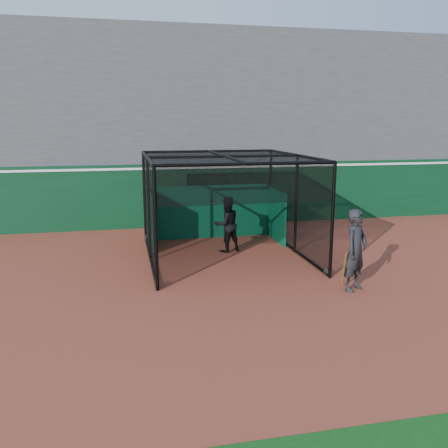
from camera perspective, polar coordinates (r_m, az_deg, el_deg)
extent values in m
plane|color=brown|center=(11.21, -1.56, -9.30)|extent=(120.00, 120.00, 0.00)
cube|color=#09341A|center=(19.07, -6.34, 3.46)|extent=(50.00, 0.45, 2.50)
cube|color=white|center=(18.94, -6.41, 6.76)|extent=(50.00, 0.50, 0.08)
cube|color=#4C4C4F|center=(22.72, -7.54, 11.46)|extent=(50.00, 7.85, 7.75)
cube|color=#4C4C4F|center=(26.47, -8.50, 21.24)|extent=(50.00, 0.30, 1.20)
cube|color=#074B2E|center=(17.06, -1.71, 1.49)|extent=(4.49, 0.10, 1.90)
cylinder|color=black|center=(12.17, -8.09, -7.11)|extent=(0.08, 0.22, 0.22)
cylinder|color=black|center=(13.27, 12.25, -5.63)|extent=(0.08, 0.22, 0.22)
cylinder|color=black|center=(16.90, -9.35, -1.68)|extent=(0.08, 0.22, 0.22)
cylinder|color=black|center=(17.71, 5.70, -0.94)|extent=(0.08, 0.22, 0.22)
imported|color=black|center=(15.20, 0.33, -0.04)|extent=(1.03, 0.91, 1.79)
imported|color=black|center=(12.09, 15.56, -3.06)|extent=(0.89, 0.82, 2.04)
cylinder|color=#593819|center=(12.15, 14.27, -5.23)|extent=(0.15, 0.35, 0.91)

